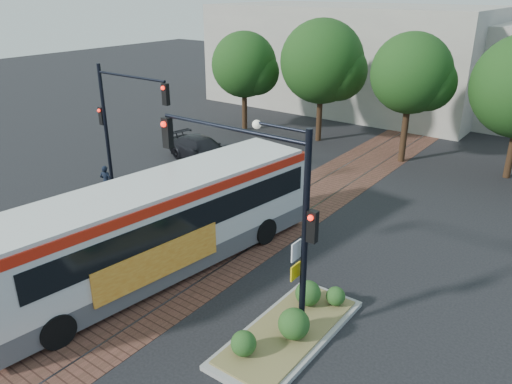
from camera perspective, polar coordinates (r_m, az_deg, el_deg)
ground at (r=18.29m, az=-7.36°, el=-8.74°), size 120.00×120.00×0.00m
trackbed at (r=20.95m, az=0.20°, el=-4.23°), size 3.60×40.00×0.02m
tree_row at (r=29.56m, az=17.04°, el=12.65°), size 26.40×5.60×7.67m
warehouses at (r=41.85m, az=20.73°, el=13.41°), size 40.00×13.00×8.00m
city_bus at (r=17.56m, az=-10.79°, el=-3.38°), size 4.29×12.87×3.38m
traffic_island at (r=15.02m, az=4.03°, el=-14.87°), size 2.20×5.20×1.13m
signal_pole_main at (r=13.61m, az=1.28°, el=-0.30°), size 5.49×0.46×6.00m
signal_pole_left at (r=25.23m, az=-15.47°, el=8.97°), size 4.99×0.34×6.00m
officer at (r=24.85m, az=-16.76°, el=1.17°), size 0.68×0.59×1.58m
parked_car at (r=29.00m, az=-6.19°, el=4.86°), size 5.07×2.76×1.40m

